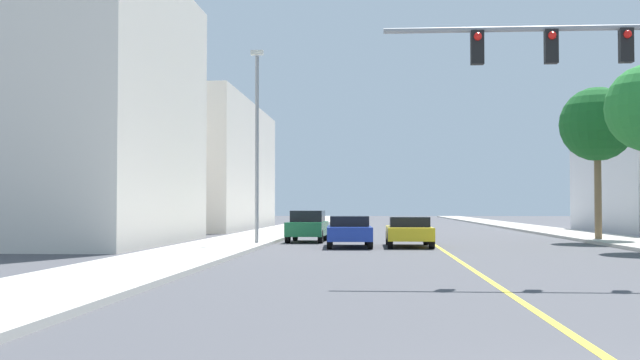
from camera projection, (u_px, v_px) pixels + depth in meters
The scene contains 11 objects.
ground at pixel (420, 235), 48.21m from camera, with size 192.00×192.00×0.00m, color #47474C.
sidewalk_left at pixel (269, 234), 48.87m from camera, with size 3.64×168.00×0.15m, color beige.
sidewalk_right at pixel (575, 234), 47.56m from camera, with size 3.64×168.00×0.15m, color #B2ADA3.
lane_marking_center at pixel (420, 235), 48.21m from camera, with size 0.16×144.00×0.01m, color yellow.
building_left_near at pixel (41, 110), 37.21m from camera, with size 12.46×15.30×12.55m, color silver.
building_left_far at pixel (173, 167), 62.81m from camera, with size 13.22×24.18×9.79m, color silver.
street_lamp at pixel (257, 137), 35.01m from camera, with size 0.56×0.28×8.54m.
palm_far at pixel (597, 125), 39.31m from camera, with size 3.69×3.69×7.54m.
car_green at pixel (308, 226), 39.11m from camera, with size 1.87×4.09×1.55m.
car_blue at pixel (349, 231), 34.11m from camera, with size 2.08×4.62×1.34m.
car_yellow at pixel (409, 231), 34.39m from camera, with size 1.97×4.58×1.30m.
Camera 1 is at (-2.67, -6.60, 1.76)m, focal length 44.44 mm.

